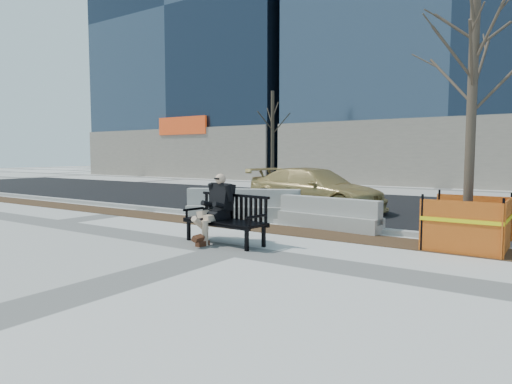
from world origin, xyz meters
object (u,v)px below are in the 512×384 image
Objects in this scene: bench at (225,243)px; jersey_barrier_right at (328,229)px; jersey_barrier_left at (243,221)px; tree_fence at (466,249)px; seated_man at (218,241)px; sedan at (315,211)px.

bench is 3.16m from jersey_barrier_right.
jersey_barrier_right is (2.61, 0.10, 0.00)m from jersey_barrier_left.
tree_fence reaches higher than jersey_barrier_left.
jersey_barrier_left reaches higher than jersey_barrier_right.
jersey_barrier_left is at bearing 174.45° from tree_fence.
seated_man is at bearing -107.65° from jersey_barrier_right.
seated_man is at bearing -164.43° from sedan.
seated_man is 0.26× the size of tree_fence.
jersey_barrier_left is (-5.97, 0.58, 0.00)m from tree_fence.
sedan is at bearing 144.30° from tree_fence.
tree_fence is at bearing -29.59° from jersey_barrier_left.
bench is at bearing -102.56° from jersey_barrier_right.
sedan is (-0.68, 6.05, 0.00)m from seated_man.
jersey_barrier_right is (-3.36, 0.68, 0.00)m from tree_fence.
jersey_barrier_right is at bearing 168.51° from tree_fence.
sedan is (-0.95, 6.13, 0.00)m from bench.
tree_fence is at bearing -5.45° from jersey_barrier_right.
jersey_barrier_left is at bearing 125.65° from bench.
sedan is 1.76× the size of jersey_barrier_right.
tree_fence reaches higher than jersey_barrier_right.
seated_man is at bearing 169.02° from bench.
seated_man reaches higher than bench.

